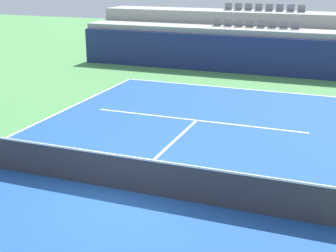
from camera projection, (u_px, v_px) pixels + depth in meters
The scene contains 11 objects.
ground_plane at pixel (122, 190), 12.38m from camera, with size 80.00×80.00×0.00m, color #4C8C4C.
court_surface at pixel (122, 190), 12.38m from camera, with size 11.00×24.00×0.01m, color #1E4C99.
baseline_far at pixel (232, 88), 22.97m from camera, with size 11.00×0.10×0.00m, color white.
service_line_far at pixel (197, 120), 18.05m from camera, with size 8.26×0.10×0.00m, color white.
centre_service_line at pixel (166, 148), 15.21m from camera, with size 0.10×6.40×0.00m, color white.
back_wall at pixel (248, 55), 25.81m from camera, with size 19.99×0.30×2.03m, color navy.
stands_tier_lower at pixel (253, 49), 26.96m from camera, with size 19.99×2.40×2.34m, color #9E9E99.
stands_tier_upper at pixel (262, 37), 28.97m from camera, with size 19.99×2.40×3.06m, color #9E9E99.
seating_row_lower at pixel (255, 26), 26.64m from camera, with size 4.83×0.44×0.44m.
seating_row_upper at pixel (264, 9), 28.54m from camera, with size 4.83×0.44×0.44m.
tennis_net at pixel (121, 172), 12.22m from camera, with size 11.08×0.08×1.07m.
Camera 1 is at (5.16, -10.05, 5.46)m, focal length 50.93 mm.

